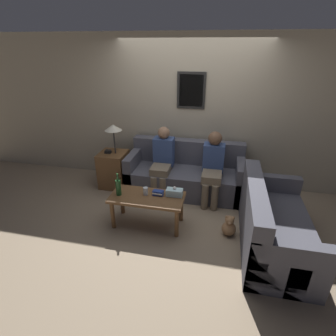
{
  "coord_description": "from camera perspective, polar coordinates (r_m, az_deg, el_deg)",
  "views": [
    {
      "loc": [
        0.57,
        -3.62,
        2.42
      ],
      "look_at": [
        -0.19,
        -0.08,
        0.69
      ],
      "focal_mm": 28.0,
      "sensor_mm": 36.0,
      "label": 1
    }
  ],
  "objects": [
    {
      "name": "person_right",
      "position": [
        4.3,
        9.73,
        0.7
      ],
      "size": [
        0.34,
        0.6,
        1.16
      ],
      "color": "#756651",
      "rests_on": "ground_plane"
    },
    {
      "name": "couch_side",
      "position": [
        3.66,
        21.66,
        -11.78
      ],
      "size": [
        0.81,
        1.61,
        0.87
      ],
      "rotation": [
        0.0,
        0.0,
        1.57
      ],
      "color": "#4C4C56",
      "rests_on": "ground_plane"
    },
    {
      "name": "ground_plane",
      "position": [
        4.39,
        2.69,
        -7.9
      ],
      "size": [
        16.0,
        16.0,
        0.0
      ],
      "primitive_type": "plane",
      "color": "gray"
    },
    {
      "name": "teddy_bear",
      "position": [
        3.8,
        13.13,
        -12.29
      ],
      "size": [
        0.2,
        0.2,
        0.31
      ],
      "color": "#A87A51",
      "rests_on": "ground_plane"
    },
    {
      "name": "couch_main",
      "position": [
        4.65,
        3.78,
        -1.46
      ],
      "size": [
        1.99,
        0.81,
        0.87
      ],
      "color": "#4C4C56",
      "rests_on": "ground_plane"
    },
    {
      "name": "side_table_with_lamp",
      "position": [
        4.88,
        -11.68,
        0.18
      ],
      "size": [
        0.47,
        0.47,
        1.17
      ],
      "color": "brown",
      "rests_on": "ground_plane"
    },
    {
      "name": "drinking_glass",
      "position": [
        3.73,
        -4.9,
        -5.02
      ],
      "size": [
        0.07,
        0.07,
        0.11
      ],
      "color": "silver",
      "rests_on": "coffee_table"
    },
    {
      "name": "coffee_table",
      "position": [
        3.76,
        -4.56,
        -7.11
      ],
      "size": [
        1.05,
        0.49,
        0.47
      ],
      "color": "brown",
      "rests_on": "ground_plane"
    },
    {
      "name": "person_left",
      "position": [
        4.46,
        -1.22,
        1.97
      ],
      "size": [
        0.34,
        0.59,
        1.17
      ],
      "color": "#756651",
      "rests_on": "ground_plane"
    },
    {
      "name": "book_stack",
      "position": [
        3.73,
        -2.15,
        -5.4
      ],
      "size": [
        0.16,
        0.13,
        0.06
      ],
      "color": "navy",
      "rests_on": "coffee_table"
    },
    {
      "name": "wall_back",
      "position": [
        4.71,
        4.95,
        11.74
      ],
      "size": [
        9.0,
        0.08,
        2.6
      ],
      "color": "#9E937F",
      "rests_on": "ground_plane"
    },
    {
      "name": "tissue_box",
      "position": [
        3.69,
        1.41,
        -5.29
      ],
      "size": [
        0.23,
        0.12,
        0.14
      ],
      "color": "silver",
      "rests_on": "coffee_table"
    },
    {
      "name": "wine_bottle",
      "position": [
        3.74,
        -10.75,
        -4.06
      ],
      "size": [
        0.08,
        0.08,
        0.33
      ],
      "color": "#19421E",
      "rests_on": "coffee_table"
    }
  ]
}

